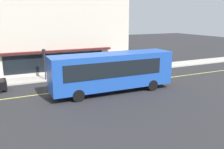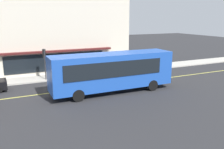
{
  "view_description": "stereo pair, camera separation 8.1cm",
  "coord_description": "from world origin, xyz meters",
  "views": [
    {
      "loc": [
        -8.67,
        -20.61,
        6.58
      ],
      "look_at": [
        0.15,
        -1.97,
        1.6
      ],
      "focal_mm": 38.26,
      "sensor_mm": 36.0,
      "label": 1
    },
    {
      "loc": [
        -8.6,
        -20.64,
        6.58
      ],
      "look_at": [
        0.15,
        -1.97,
        1.6
      ],
      "focal_mm": 38.26,
      "sensor_mm": 36.0,
      "label": 2
    }
  ],
  "objects": [
    {
      "name": "ground",
      "position": [
        0.0,
        0.0,
        0.0
      ],
      "size": [
        120.0,
        120.0,
        0.0
      ],
      "primitive_type": "plane",
      "color": "#28282B"
    },
    {
      "name": "sidewalk",
      "position": [
        0.0,
        5.39,
        0.07
      ],
      "size": [
        80.0,
        2.77,
        0.15
      ],
      "primitive_type": "cube",
      "color": "#B2ADA3",
      "rests_on": "ground"
    },
    {
      "name": "lane_centre_stripe",
      "position": [
        0.0,
        0.0,
        0.0
      ],
      "size": [
        36.0,
        0.16,
        0.01
      ],
      "primitive_type": "cube",
      "color": "#D8D14C",
      "rests_on": "ground"
    },
    {
      "name": "storefront_building",
      "position": [
        -2.84,
        12.03,
        5.71
      ],
      "size": [
        19.05,
        11.12,
        11.43
      ],
      "color": "beige",
      "rests_on": "ground"
    },
    {
      "name": "bus",
      "position": [
        0.19,
        -2.06,
        1.99
      ],
      "size": [
        11.15,
        2.67,
        3.5
      ],
      "color": "#1E4CAD",
      "rests_on": "ground"
    },
    {
      "name": "traffic_light",
      "position": [
        -4.58,
        4.57,
        2.53
      ],
      "size": [
        0.3,
        0.52,
        3.2
      ],
      "color": "#2D2D33",
      "rests_on": "sidewalk"
    },
    {
      "name": "car_white",
      "position": [
        5.48,
        2.82,
        0.74
      ],
      "size": [
        4.36,
        1.98,
        1.52
      ],
      "color": "white",
      "rests_on": "ground"
    },
    {
      "name": "pedestrian_waiting",
      "position": [
        2.57,
        4.91,
        1.16
      ],
      "size": [
        0.34,
        0.34,
        1.68
      ],
      "color": "black",
      "rests_on": "sidewalk"
    },
    {
      "name": "pedestrian_by_curb",
      "position": [
        -0.62,
        5.39,
        1.15
      ],
      "size": [
        0.34,
        0.34,
        1.67
      ],
      "color": "black",
      "rests_on": "sidewalk"
    },
    {
      "name": "pedestrian_near_storefront",
      "position": [
        9.23,
        5.17,
        1.16
      ],
      "size": [
        0.34,
        0.34,
        1.68
      ],
      "color": "black",
      "rests_on": "sidewalk"
    }
  ]
}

